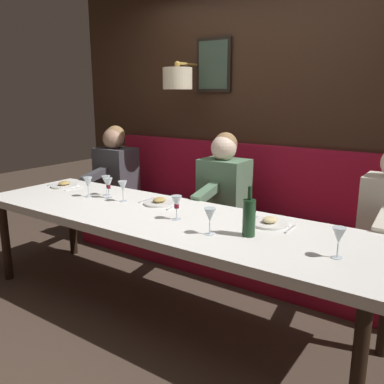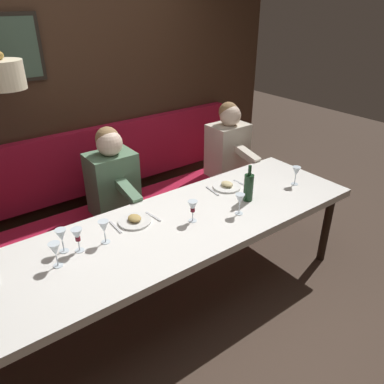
{
  "view_description": "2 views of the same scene",
  "coord_description": "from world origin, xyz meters",
  "px_view_note": "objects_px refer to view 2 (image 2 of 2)",
  "views": [
    {
      "loc": [
        -2.11,
        -1.72,
        1.56
      ],
      "look_at": [
        0.05,
        -0.22,
        0.92
      ],
      "focal_mm": 37.96,
      "sensor_mm": 36.0,
      "label": 1
    },
    {
      "loc": [
        -1.9,
        1.25,
        2.2
      ],
      "look_at": [
        0.05,
        -0.22,
        0.92
      ],
      "focal_mm": 35.26,
      "sensor_mm": 36.0,
      "label": 2
    }
  ],
  "objects_px": {
    "wine_glass_0": "(55,250)",
    "wine_glass_3": "(61,236)",
    "dining_table": "(172,232)",
    "wine_glass_2": "(193,207)",
    "wine_glass_5": "(240,200)",
    "wine_glass_6": "(77,236)",
    "wine_glass_1": "(296,172)",
    "wine_glass_4": "(104,227)",
    "diner_nearest": "(228,142)",
    "diner_near": "(112,175)",
    "wine_bottle": "(249,187)"
  },
  "relations": [
    {
      "from": "diner_nearest",
      "to": "wine_glass_5",
      "type": "distance_m",
      "value": 1.34
    },
    {
      "from": "wine_glass_5",
      "to": "wine_glass_6",
      "type": "bearing_deg",
      "value": 76.33
    },
    {
      "from": "wine_glass_4",
      "to": "wine_glass_6",
      "type": "xyz_separation_m",
      "value": [
        0.02,
        0.17,
        -0.0
      ]
    },
    {
      "from": "wine_bottle",
      "to": "wine_glass_6",
      "type": "bearing_deg",
      "value": 83.0
    },
    {
      "from": "wine_glass_0",
      "to": "wine_glass_4",
      "type": "distance_m",
      "value": 0.34
    },
    {
      "from": "wine_glass_6",
      "to": "wine_bottle",
      "type": "distance_m",
      "value": 1.35
    },
    {
      "from": "wine_glass_6",
      "to": "wine_glass_0",
      "type": "bearing_deg",
      "value": 112.24
    },
    {
      "from": "wine_glass_0",
      "to": "wine_glass_2",
      "type": "distance_m",
      "value": 0.97
    },
    {
      "from": "wine_glass_1",
      "to": "wine_glass_0",
      "type": "bearing_deg",
      "value": 86.1
    },
    {
      "from": "wine_glass_6",
      "to": "wine_glass_4",
      "type": "bearing_deg",
      "value": -95.01
    },
    {
      "from": "diner_near",
      "to": "wine_glass_5",
      "type": "height_order",
      "value": "diner_near"
    },
    {
      "from": "diner_nearest",
      "to": "wine_glass_1",
      "type": "xyz_separation_m",
      "value": [
        -0.98,
        0.1,
        0.04
      ]
    },
    {
      "from": "wine_glass_1",
      "to": "wine_glass_4",
      "type": "relative_size",
      "value": 1.0
    },
    {
      "from": "wine_glass_2",
      "to": "wine_bottle",
      "type": "relative_size",
      "value": 0.55
    },
    {
      "from": "diner_near",
      "to": "wine_glass_4",
      "type": "bearing_deg",
      "value": 150.54
    },
    {
      "from": "wine_glass_2",
      "to": "dining_table",
      "type": "bearing_deg",
      "value": 75.86
    },
    {
      "from": "dining_table",
      "to": "wine_glass_4",
      "type": "distance_m",
      "value": 0.5
    },
    {
      "from": "wine_glass_4",
      "to": "wine_glass_5",
      "type": "bearing_deg",
      "value": -105.19
    },
    {
      "from": "wine_glass_5",
      "to": "diner_nearest",
      "type": "bearing_deg",
      "value": -38.27
    },
    {
      "from": "diner_nearest",
      "to": "wine_glass_4",
      "type": "height_order",
      "value": "diner_nearest"
    },
    {
      "from": "wine_glass_4",
      "to": "wine_glass_5",
      "type": "xyz_separation_m",
      "value": [
        -0.26,
        -0.96,
        0.0
      ]
    },
    {
      "from": "diner_near",
      "to": "wine_bottle",
      "type": "relative_size",
      "value": 2.64
    },
    {
      "from": "wine_glass_1",
      "to": "wine_glass_5",
      "type": "distance_m",
      "value": 0.73
    },
    {
      "from": "wine_glass_6",
      "to": "wine_bottle",
      "type": "bearing_deg",
      "value": -97.0
    },
    {
      "from": "wine_bottle",
      "to": "wine_glass_3",
      "type": "bearing_deg",
      "value": 81.24
    },
    {
      "from": "dining_table",
      "to": "wine_glass_4",
      "type": "xyz_separation_m",
      "value": [
        0.1,
        0.46,
        0.17
      ]
    },
    {
      "from": "wine_bottle",
      "to": "wine_glass_0",
      "type": "bearing_deg",
      "value": 86.3
    },
    {
      "from": "wine_glass_0",
      "to": "wine_glass_3",
      "type": "relative_size",
      "value": 1.0
    },
    {
      "from": "diner_near",
      "to": "wine_glass_2",
      "type": "relative_size",
      "value": 4.82
    },
    {
      "from": "wine_glass_1",
      "to": "wine_glass_2",
      "type": "relative_size",
      "value": 1.0
    },
    {
      "from": "wine_glass_5",
      "to": "wine_bottle",
      "type": "distance_m",
      "value": 0.23
    },
    {
      "from": "wine_glass_3",
      "to": "wine_glass_5",
      "type": "relative_size",
      "value": 1.0
    },
    {
      "from": "wine_glass_1",
      "to": "wine_glass_3",
      "type": "bearing_deg",
      "value": 82.39
    },
    {
      "from": "wine_glass_3",
      "to": "dining_table",
      "type": "bearing_deg",
      "value": -102.91
    },
    {
      "from": "wine_glass_2",
      "to": "wine_bottle",
      "type": "xyz_separation_m",
      "value": [
        -0.01,
        -0.54,
        0.0
      ]
    },
    {
      "from": "diner_nearest",
      "to": "diner_near",
      "type": "height_order",
      "value": "same"
    },
    {
      "from": "wine_glass_0",
      "to": "wine_glass_5",
      "type": "bearing_deg",
      "value": -99.15
    },
    {
      "from": "wine_glass_0",
      "to": "wine_glass_3",
      "type": "xyz_separation_m",
      "value": [
        0.12,
        -0.08,
        0.0
      ]
    },
    {
      "from": "diner_near",
      "to": "wine_glass_3",
      "type": "relative_size",
      "value": 4.82
    },
    {
      "from": "dining_table",
      "to": "wine_glass_2",
      "type": "distance_m",
      "value": 0.24
    },
    {
      "from": "dining_table",
      "to": "diner_near",
      "type": "height_order",
      "value": "diner_near"
    },
    {
      "from": "diner_nearest",
      "to": "wine_glass_5",
      "type": "relative_size",
      "value": 4.82
    },
    {
      "from": "wine_glass_1",
      "to": "diner_near",
      "type": "bearing_deg",
      "value": 51.91
    },
    {
      "from": "wine_glass_4",
      "to": "wine_glass_5",
      "type": "relative_size",
      "value": 1.0
    },
    {
      "from": "wine_glass_6",
      "to": "wine_glass_5",
      "type": "bearing_deg",
      "value": -103.67
    },
    {
      "from": "wine_glass_2",
      "to": "wine_glass_5",
      "type": "bearing_deg",
      "value": -110.32
    },
    {
      "from": "dining_table",
      "to": "diner_nearest",
      "type": "height_order",
      "value": "diner_nearest"
    },
    {
      "from": "dining_table",
      "to": "wine_glass_6",
      "type": "bearing_deg",
      "value": 80.18
    },
    {
      "from": "dining_table",
      "to": "wine_glass_0",
      "type": "distance_m",
      "value": 0.82
    },
    {
      "from": "wine_glass_2",
      "to": "wine_glass_5",
      "type": "relative_size",
      "value": 1.0
    }
  ]
}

